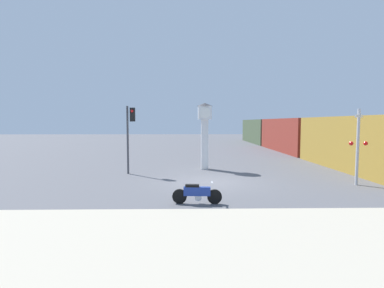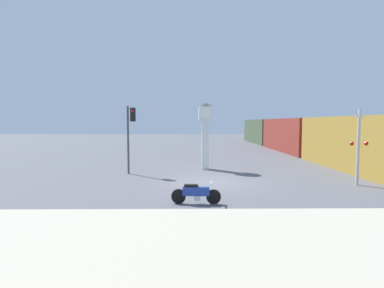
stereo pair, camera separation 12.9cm
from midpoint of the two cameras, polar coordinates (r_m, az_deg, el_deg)
ground_plane at (r=15.31m, az=3.15°, el=-7.26°), size 120.00×120.00×0.00m
sidewalk_strip at (r=7.65m, az=7.89°, el=-18.83°), size 36.00×6.00×0.10m
motorcycle at (r=11.27m, az=0.61°, el=-9.38°), size 1.85×0.40×0.82m
clock_tower at (r=19.24m, az=2.23°, el=3.55°), size 1.01×1.01×4.26m
freight_train at (r=33.07m, az=17.98°, el=1.67°), size 2.80×37.58×3.40m
traffic_light at (r=17.81m, az=-11.91°, el=3.15°), size 0.50×0.35×3.97m
railroad_crossing_signal at (r=16.36m, az=28.86°, el=0.06°), size 0.90×0.82×3.67m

